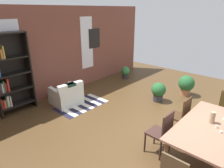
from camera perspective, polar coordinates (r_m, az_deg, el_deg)
ground_plane at (r=4.76m, az=15.95°, el=-15.85°), size 10.83×10.83×0.00m
back_wall_brick at (r=6.88m, az=-16.13°, el=8.75°), size 8.73×0.12×2.89m
window_pane_0 at (r=6.19m, az=-26.51°, el=7.52°), size 0.55×0.02×1.88m
window_pane_1 at (r=7.59m, az=-7.22°, el=11.56°), size 0.55×0.02×1.88m
dining_table at (r=4.22m, az=25.96°, el=-11.52°), size 1.97×0.97×0.75m
vase_on_table at (r=4.23m, az=26.86°, el=-8.56°), size 0.10×0.10×0.23m
tealight_candle_0 at (r=4.15m, az=27.77°, el=-10.76°), size 0.04×0.04×0.05m
tealight_candle_1 at (r=4.48m, az=29.37°, el=-8.83°), size 0.04×0.04×0.04m
tealight_candle_2 at (r=4.04m, az=28.76°, el=-11.94°), size 0.04×0.04×0.03m
dining_chair_far_right at (r=4.84m, az=19.16°, el=-8.37°), size 0.41×0.41×0.95m
dining_chair_far_left at (r=4.13m, az=14.08°, el=-13.13°), size 0.42×0.42×0.95m
bookshelf_tall at (r=6.03m, az=-27.55°, el=2.45°), size 1.00×0.33×2.23m
armchair_white at (r=6.28m, az=-12.86°, el=-3.25°), size 0.87×0.87×0.75m
potted_plant_by_shelf at (r=6.46m, az=13.18°, el=-2.00°), size 0.45×0.45×0.62m
potted_plant_corner at (r=8.46m, az=3.90°, el=3.48°), size 0.37×0.37×0.51m
potted_plant_window at (r=7.16m, az=20.52°, el=-0.10°), size 0.53×0.53×0.69m
striped_rug at (r=6.24m, az=-8.80°, el=-5.90°), size 1.54×0.89×0.01m
framed_picture at (r=7.81m, az=-5.13°, el=12.90°), size 0.56×0.03×0.72m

